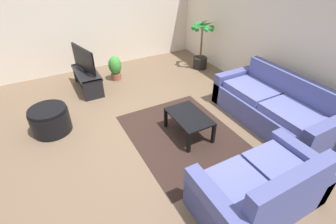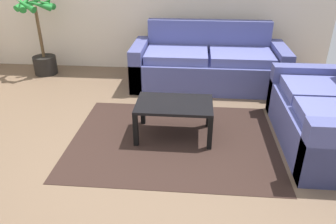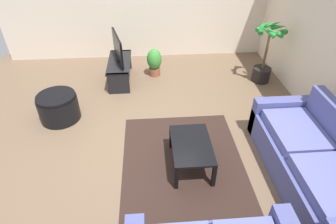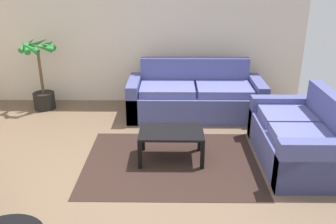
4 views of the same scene
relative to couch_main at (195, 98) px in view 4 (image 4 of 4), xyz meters
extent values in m
plane|color=brown|center=(-1.06, -2.28, -0.30)|extent=(6.60, 6.60, 0.00)
cube|color=beige|center=(-1.06, 0.72, 1.05)|extent=(6.00, 0.06, 2.70)
cube|color=#4C518C|center=(0.00, -0.03, -0.09)|extent=(2.20, 0.90, 0.42)
cube|color=#4C518C|center=(0.00, 0.34, 0.36)|extent=(1.84, 0.16, 0.48)
cube|color=#4C518C|center=(-1.01, -0.03, 0.01)|extent=(0.18, 0.90, 0.62)
cube|color=#4C518C|center=(1.01, -0.03, 0.01)|extent=(0.18, 0.90, 0.62)
cube|color=#5D63A4|center=(-0.46, -0.08, 0.18)|extent=(0.88, 0.66, 0.12)
cube|color=#5D63A4|center=(0.46, -0.08, 0.18)|extent=(0.88, 0.66, 0.12)
cube|color=#4C518C|center=(1.19, -1.54, -0.09)|extent=(0.90, 1.59, 0.42)
cube|color=#4C518C|center=(1.56, -1.54, 0.36)|extent=(0.16, 1.23, 0.48)
cube|color=#4C518C|center=(1.19, -2.24, 0.01)|extent=(0.90, 0.18, 0.62)
cube|color=#4C518C|center=(1.19, -0.83, 0.01)|extent=(0.90, 0.18, 0.62)
cube|color=#5D63A4|center=(1.14, -1.85, 0.18)|extent=(0.66, 0.58, 0.12)
cube|color=#5D63A4|center=(1.14, -1.23, 0.18)|extent=(0.66, 0.58, 0.12)
cube|color=black|center=(-0.40, -1.53, 0.08)|extent=(0.82, 0.53, 0.03)
cube|color=black|center=(-0.78, -1.77, -0.12)|extent=(0.05, 0.05, 0.37)
cube|color=black|center=(-0.01, -1.77, -0.12)|extent=(0.05, 0.05, 0.37)
cube|color=black|center=(-0.78, -1.29, -0.12)|extent=(0.05, 0.05, 0.37)
cube|color=black|center=(-0.01, -1.29, -0.12)|extent=(0.05, 0.05, 0.37)
cube|color=black|center=(-0.40, -1.63, -0.30)|extent=(2.20, 1.70, 0.01)
cylinder|color=black|center=(-2.63, 0.27, -0.16)|extent=(0.36, 0.36, 0.29)
cylinder|color=brown|center=(-2.63, 0.27, 0.38)|extent=(0.05, 0.05, 0.78)
cone|color=#248432|center=(-2.44, 0.23, 0.82)|extent=(0.18, 0.41, 0.23)
cone|color=#248432|center=(-2.48, 0.40, 0.82)|extent=(0.35, 0.38, 0.24)
cone|color=#248432|center=(-2.69, 0.44, 0.82)|extent=(0.39, 0.21, 0.23)
cone|color=#248432|center=(-2.82, 0.33, 0.82)|extent=(0.23, 0.41, 0.23)
cone|color=#248432|center=(-2.79, 0.18, 0.82)|extent=(0.27, 0.37, 0.22)
cone|color=#248432|center=(-2.70, 0.10, 0.82)|extent=(0.38, 0.23, 0.22)
cone|color=#248432|center=(-2.51, 0.13, 0.82)|extent=(0.34, 0.33, 0.22)
camera|label=1|loc=(2.42, -3.47, 2.47)|focal=26.60mm
camera|label=2|loc=(-0.19, -4.68, 1.59)|focal=35.16mm
camera|label=3|loc=(2.28, -2.05, 2.62)|focal=29.62mm
camera|label=4|loc=(-0.39, -5.68, 2.02)|focal=38.63mm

